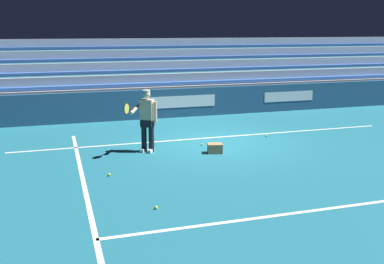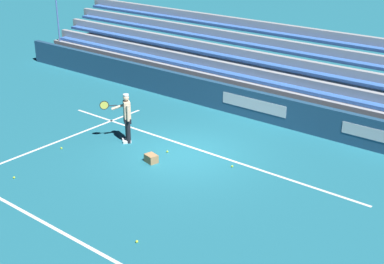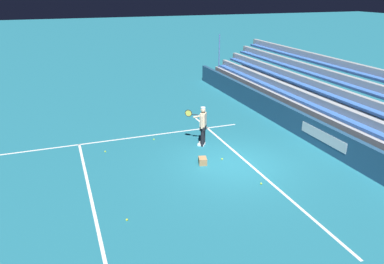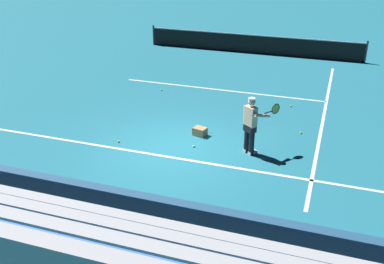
{
  "view_description": "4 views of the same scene",
  "coord_description": "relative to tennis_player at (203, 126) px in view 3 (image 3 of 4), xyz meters",
  "views": [
    {
      "loc": [
        4.6,
        12.33,
        3.32
      ],
      "look_at": [
        1.34,
        1.8,
        0.78
      ],
      "focal_mm": 42.0,
      "sensor_mm": 36.0,
      "label": 1
    },
    {
      "loc": [
        -10.04,
        12.23,
        7.35
      ],
      "look_at": [
        0.12,
        -0.41,
        0.61
      ],
      "focal_mm": 50.0,
      "sensor_mm": 36.0,
      "label": 2
    },
    {
      "loc": [
        -11.59,
        6.06,
        6.33
      ],
      "look_at": [
        0.77,
        1.51,
        1.26
      ],
      "focal_mm": 35.0,
      "sensor_mm": 36.0,
      "label": 3
    },
    {
      "loc": [
        4.4,
        -11.07,
        6.11
      ],
      "look_at": [
        0.79,
        -0.47,
        0.88
      ],
      "focal_mm": 42.0,
      "sensor_mm": 36.0,
      "label": 4
    }
  ],
  "objects": [
    {
      "name": "tennis_ball_far_left",
      "position": [
        1.27,
        1.83,
        -0.86
      ],
      "size": [
        0.07,
        0.07,
        0.07
      ],
      "primitive_type": "sphere",
      "color": "#CCE533",
      "rests_on": "ground"
    },
    {
      "name": "tennis_player",
      "position": [
        0.0,
        0.0,
        0.0
      ],
      "size": [
        0.97,
        0.82,
        1.71
      ],
      "color": "black",
      "rests_on": "ground"
    },
    {
      "name": "tennis_ball_on_baseline",
      "position": [
        0.67,
        4.05,
        -0.86
      ],
      "size": [
        0.07,
        0.07,
        0.07
      ],
      "primitive_type": "sphere",
      "color": "#CCE533",
      "rests_on": "ground"
    },
    {
      "name": "court_baseline_white",
      "position": [
        -2.24,
        -1.0,
        -0.89
      ],
      "size": [
        12.0,
        0.1,
        0.01
      ],
      "primitive_type": "cube",
      "color": "white",
      "rests_on": "ground"
    },
    {
      "name": "tennis_ball_toward_net",
      "position": [
        -1.66,
        -0.18,
        -0.86
      ],
      "size": [
        0.07,
        0.07,
        0.07
      ],
      "primitive_type": "sphere",
      "color": "#CCE533",
      "rests_on": "ground"
    },
    {
      "name": "tennis_ball_stray_back",
      "position": [
        -4.49,
        4.15,
        -0.86
      ],
      "size": [
        0.07,
        0.07,
        0.07
      ],
      "primitive_type": "sphere",
      "color": "#CCE533",
      "rests_on": "ground"
    },
    {
      "name": "tennis_ball_near_player",
      "position": [
        -3.94,
        -0.62,
        -0.86
      ],
      "size": [
        0.07,
        0.07,
        0.07
      ],
      "primitive_type": "sphere",
      "color": "#CCE533",
      "rests_on": "ground"
    },
    {
      "name": "ground_plane",
      "position": [
        -2.24,
        -0.5,
        -0.89
      ],
      "size": [
        160.0,
        160.0,
        0.0
      ],
      "primitive_type": "plane",
      "color": "#1E6B7F"
    },
    {
      "name": "bleacher_stand",
      "position": [
        -2.24,
        -6.83,
        -0.13
      ],
      "size": [
        25.68,
        3.2,
        3.4
      ],
      "color": "#9EA3A8",
      "rests_on": "ground"
    },
    {
      "name": "ball_box_cardboard",
      "position": [
        -1.74,
        0.68,
        -0.76
      ],
      "size": [
        0.46,
        0.39,
        0.26
      ],
      "primitive_type": "cube",
      "rotation": [
        0.0,
        0.0,
        -0.24
      ],
      "color": "#A87F51",
      "rests_on": "ground"
    },
    {
      "name": "court_service_line_white",
      "position": [
        -2.24,
        5.0,
        -0.89
      ],
      "size": [
        8.22,
        0.1,
        0.01
      ],
      "primitive_type": "cube",
      "color": "white",
      "rests_on": "ground"
    },
    {
      "name": "court_sideline_white",
      "position": [
        1.87,
        3.5,
        -0.89
      ],
      "size": [
        0.1,
        12.0,
        0.01
      ],
      "primitive_type": "cube",
      "color": "white",
      "rests_on": "ground"
    },
    {
      "name": "back_wall_sponsor_board",
      "position": [
        -2.24,
        -4.6,
        -0.34
      ],
      "size": [
        27.04,
        0.25,
        1.1
      ],
      "color": "navy",
      "rests_on": "ground"
    }
  ]
}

